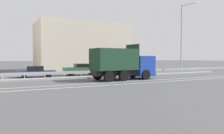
{
  "coord_description": "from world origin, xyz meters",
  "views": [
    {
      "loc": [
        -10.55,
        -20.42,
        2.27
      ],
      "look_at": [
        0.51,
        1.16,
        1.28
      ],
      "focal_mm": 35.0,
      "sensor_mm": 36.0,
      "label": 1
    }
  ],
  "objects_px": {
    "dump_truck": "(130,67)",
    "parked_car_3": "(36,72)",
    "median_road_sign": "(126,67)",
    "street_lamp_1": "(183,36)",
    "parked_car_5": "(121,69)",
    "parked_car_4": "(82,69)"
  },
  "relations": [
    {
      "from": "dump_truck",
      "to": "street_lamp_1",
      "type": "distance_m",
      "value": 12.01
    },
    {
      "from": "dump_truck",
      "to": "parked_car_3",
      "type": "height_order",
      "value": "dump_truck"
    },
    {
      "from": "dump_truck",
      "to": "median_road_sign",
      "type": "bearing_deg",
      "value": 152.64
    },
    {
      "from": "parked_car_3",
      "to": "parked_car_5",
      "type": "distance_m",
      "value": 11.6
    },
    {
      "from": "dump_truck",
      "to": "parked_car_5",
      "type": "distance_m",
      "value": 7.74
    },
    {
      "from": "dump_truck",
      "to": "parked_car_3",
      "type": "relative_size",
      "value": 1.59
    },
    {
      "from": "dump_truck",
      "to": "median_road_sign",
      "type": "distance_m",
      "value": 3.78
    },
    {
      "from": "street_lamp_1",
      "to": "parked_car_3",
      "type": "distance_m",
      "value": 20.37
    },
    {
      "from": "street_lamp_1",
      "to": "dump_truck",
      "type": "bearing_deg",
      "value": -163.23
    },
    {
      "from": "parked_car_3",
      "to": "dump_truck",
      "type": "bearing_deg",
      "value": 53.62
    },
    {
      "from": "parked_car_5",
      "to": "street_lamp_1",
      "type": "bearing_deg",
      "value": 65.78
    },
    {
      "from": "median_road_sign",
      "to": "parked_car_4",
      "type": "bearing_deg",
      "value": 134.37
    },
    {
      "from": "median_road_sign",
      "to": "parked_car_3",
      "type": "relative_size",
      "value": 0.51
    },
    {
      "from": "parked_car_3",
      "to": "street_lamp_1",
      "type": "bearing_deg",
      "value": 82.19
    },
    {
      "from": "dump_truck",
      "to": "street_lamp_1",
      "type": "xyz_separation_m",
      "value": [
        10.79,
        3.25,
        4.14
      ]
    },
    {
      "from": "dump_truck",
      "to": "parked_car_3",
      "type": "distance_m",
      "value": 11.29
    },
    {
      "from": "median_road_sign",
      "to": "parked_car_5",
      "type": "distance_m",
      "value": 3.97
    },
    {
      "from": "dump_truck",
      "to": "parked_car_5",
      "type": "height_order",
      "value": "dump_truck"
    },
    {
      "from": "dump_truck",
      "to": "street_lamp_1",
      "type": "bearing_deg",
      "value": 103.14
    },
    {
      "from": "street_lamp_1",
      "to": "parked_car_5",
      "type": "distance_m",
      "value": 9.87
    },
    {
      "from": "parked_car_4",
      "to": "dump_truck",
      "type": "bearing_deg",
      "value": -157.51
    },
    {
      "from": "street_lamp_1",
      "to": "parked_car_3",
      "type": "relative_size",
      "value": 2.18
    }
  ]
}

